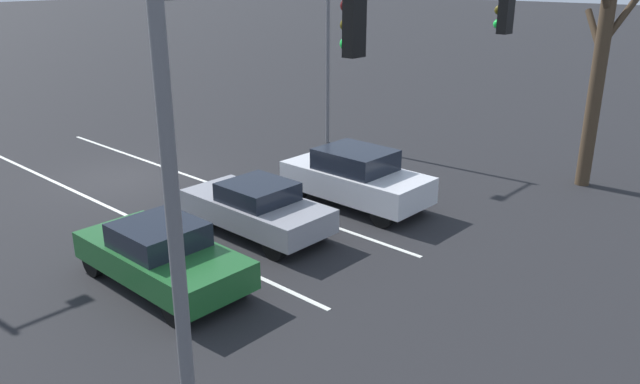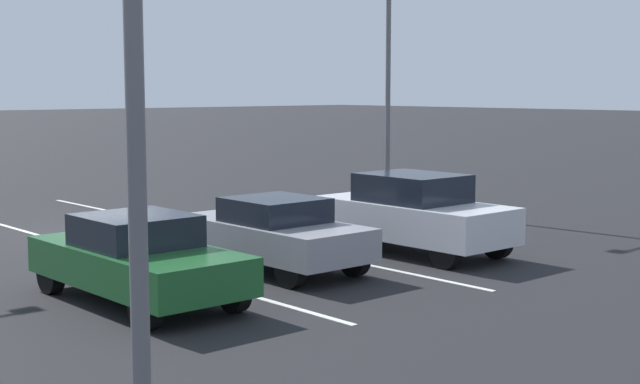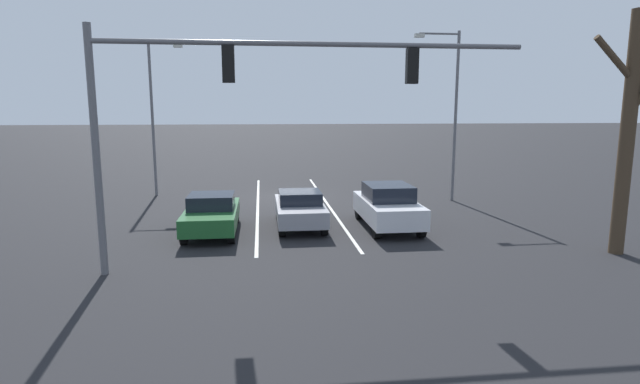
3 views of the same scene
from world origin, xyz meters
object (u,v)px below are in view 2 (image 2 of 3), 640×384
car_gray_midlane_front (273,233)px  street_lamp_left_shoulder (382,43)px  car_silver_leftlane_front (413,213)px  car_darkgreen_rightlane_front (137,258)px

car_gray_midlane_front → street_lamp_left_shoulder: size_ratio=0.51×
car_silver_leftlane_front → car_gray_midlane_front: (3.27, -0.55, -0.13)m
car_silver_leftlane_front → car_gray_midlane_front: size_ratio=1.06×
car_silver_leftlane_front → street_lamp_left_shoulder: bearing=-130.0°
car_darkgreen_rightlane_front → car_gray_midlane_front: car_darkgreen_rightlane_front is taller
car_darkgreen_rightlane_front → car_silver_leftlane_front: size_ratio=0.97×
car_darkgreen_rightlane_front → car_silver_leftlane_front: (-6.50, -0.04, 0.12)m
car_silver_leftlane_front → street_lamp_left_shoulder: size_ratio=0.54×
car_silver_leftlane_front → car_gray_midlane_front: bearing=-9.6°
car_gray_midlane_front → street_lamp_left_shoulder: street_lamp_left_shoulder is taller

